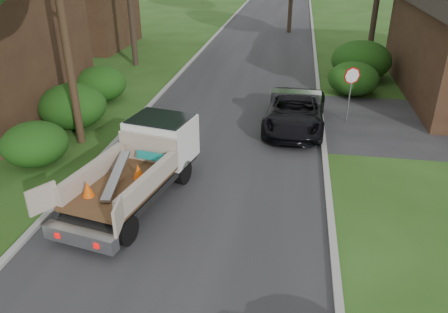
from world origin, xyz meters
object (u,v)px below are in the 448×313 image
Objects in this scene: flatbed_truck at (147,157)px; black_pickup at (295,111)px; stop_sign at (351,83)px; utility_pole at (61,7)px; house_left_far at (78,4)px.

flatbed_truck is 1.12× the size of black_pickup.
stop_sign is 9.91m from flatbed_truck.
house_left_far is at bearing 115.23° from utility_pole.
stop_sign is 11.91m from utility_pole.
utility_pole reaches higher than stop_sign.
house_left_far is 23.45m from flatbed_truck.
utility_pole is at bearing 152.15° from flatbed_truck.
utility_pole reaches higher than black_pickup.
utility_pole is 1.69× the size of flatbed_truck.
house_left_far is at bearing 141.97° from black_pickup.
utility_pole is at bearing -64.77° from house_left_far.
stop_sign reaches higher than flatbed_truck.
house_left_far reaches higher than stop_sign.
black_pickup is at bearing 64.42° from flatbed_truck.
utility_pole is 1.89× the size of black_pickup.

